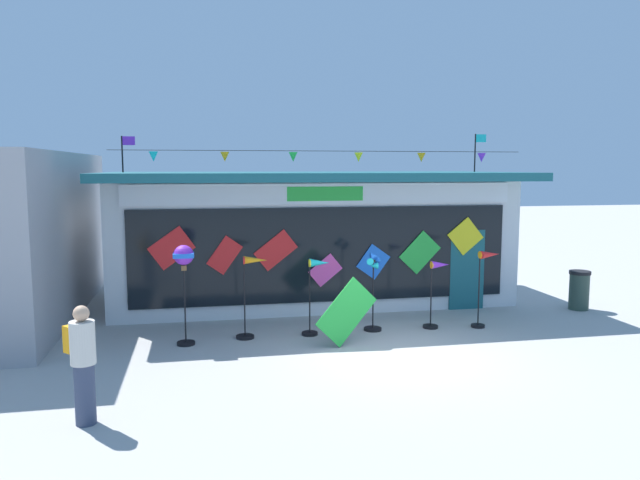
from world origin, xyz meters
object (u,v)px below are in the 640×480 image
wind_spinner_far_right (486,274)px  display_kite_on_ground (346,312)px  wind_spinner_left (251,291)px  person_near_camera (83,362)px  wind_spinner_center_left (315,287)px  wind_spinner_far_left (184,264)px  trash_bin (579,290)px  kite_shop_building (309,234)px  wind_spinner_right (436,286)px  wind_spinner_center_right (373,287)px

wind_spinner_far_right → display_kite_on_ground: size_ratio=1.37×
wind_spinner_left → person_near_camera: 4.64m
wind_spinner_center_left → wind_spinner_far_right: (3.83, -0.11, 0.16)m
wind_spinner_center_left → wind_spinner_far_right: size_ratio=0.95×
wind_spinner_far_left → wind_spinner_left: (1.33, 0.24, -0.64)m
wind_spinner_far_left → trash_bin: bearing=7.2°
wind_spinner_far_right → trash_bin: size_ratio=1.76×
kite_shop_building → wind_spinner_center_left: 3.80m
wind_spinner_left → wind_spinner_right: bearing=0.3°
wind_spinner_far_right → wind_spinner_center_left: bearing=178.4°
wind_spinner_center_right → wind_spinner_right: 1.43m
person_near_camera → wind_spinner_center_left: bearing=1.7°
wind_spinner_far_right → person_near_camera: 8.66m
kite_shop_building → wind_spinner_far_left: kite_shop_building is taller
wind_spinner_far_left → wind_spinner_right: bearing=2.7°
trash_bin → wind_spinner_left: bearing=-173.3°
wind_spinner_center_left → person_near_camera: person_near_camera is taller
wind_spinner_far_left → trash_bin: size_ratio=2.07×
wind_spinner_far_right → person_near_camera: (-7.82, -3.70, -0.30)m
wind_spinner_far_left → wind_spinner_left: size_ratio=1.17×
wind_spinner_left → wind_spinner_right: (4.09, 0.02, -0.07)m
wind_spinner_center_right → trash_bin: size_ratio=1.76×
wind_spinner_left → wind_spinner_center_right: bearing=1.1°
wind_spinner_far_right → kite_shop_building: bearing=131.0°
wind_spinner_center_right → trash_bin: 5.72m
kite_shop_building → trash_bin: kite_shop_building is taller
display_kite_on_ground → wind_spinner_center_left: bearing=119.3°
wind_spinner_right → display_kite_on_ground: wind_spinner_right is taller
wind_spinner_left → wind_spinner_right: wind_spinner_left is taller
wind_spinner_right → display_kite_on_ground: bearing=-158.7°
wind_spinner_center_right → wind_spinner_far_right: (2.54, -0.18, 0.22)m
kite_shop_building → person_near_camera: size_ratio=6.24×
wind_spinner_right → wind_spinner_far_left: bearing=-177.3°
wind_spinner_far_left → wind_spinner_right: (5.43, 0.26, -0.71)m
wind_spinner_center_left → wind_spinner_center_right: 1.30m
kite_shop_building → wind_spinner_right: 4.34m
wind_spinner_left → wind_spinner_center_right: wind_spinner_left is taller
wind_spinner_center_left → wind_spinner_far_right: 3.84m
wind_spinner_center_right → display_kite_on_ground: wind_spinner_center_right is taller
wind_spinner_right → wind_spinner_center_left: bearing=-179.2°
kite_shop_building → person_near_camera: kite_shop_building is taller
person_near_camera → trash_bin: size_ratio=1.72×
wind_spinner_far_right → trash_bin: bearing=19.7°
trash_bin → wind_spinner_far_right: bearing=-160.3°
wind_spinner_far_left → wind_spinner_center_left: (2.70, 0.22, -0.61)m
wind_spinner_right → person_near_camera: bearing=-150.2°
wind_spinner_far_left → wind_spinner_center_right: bearing=4.1°
wind_spinner_left → wind_spinner_center_left: size_ratio=1.05×
wind_spinner_far_left → wind_spinner_far_right: size_ratio=1.18×
wind_spinner_center_left → person_near_camera: 5.52m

